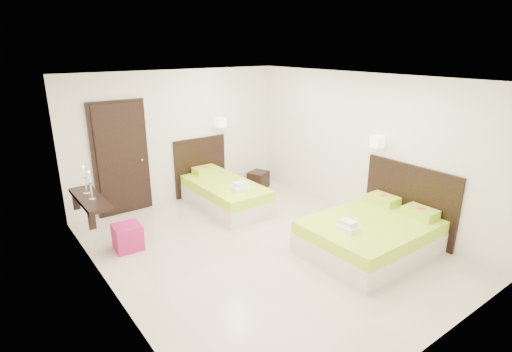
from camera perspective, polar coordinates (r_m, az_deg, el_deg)
floor at (r=6.37m, az=0.90°, el=-10.31°), size 5.50×5.50×0.00m
bed_single at (r=7.87m, az=-4.76°, el=-2.29°), size 1.17×1.95×1.61m
bed_double at (r=6.46m, az=16.43°, el=-7.77°), size 1.96×1.66×1.61m
nightstand at (r=8.90m, az=0.32°, el=-0.52°), size 0.52×0.50×0.37m
ottoman at (r=6.58m, az=-17.86°, el=-8.29°), size 0.42×0.42×0.40m
door at (r=7.72m, az=-18.69°, el=2.31°), size 1.02×0.15×2.14m
console_shelf at (r=6.56m, az=-22.70°, el=-3.07°), size 0.35×1.20×0.78m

